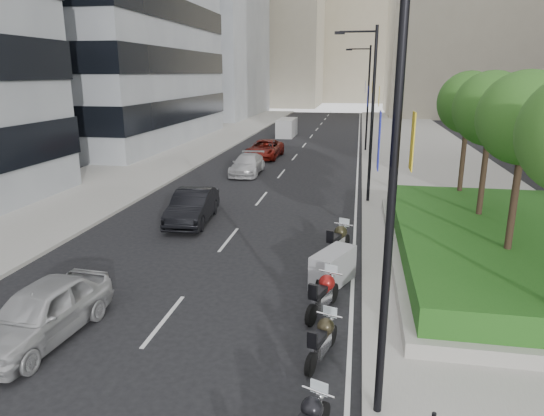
% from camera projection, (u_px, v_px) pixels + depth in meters
% --- Properties ---
extents(sidewalk_right, '(10.00, 100.00, 0.15)m').
position_uv_depth(sidewalk_right, '(429.00, 165.00, 36.52)').
color(sidewalk_right, '#9E9B93').
rests_on(sidewalk_right, ground).
extents(sidewalk_left, '(8.00, 100.00, 0.15)m').
position_uv_depth(sidewalk_left, '(166.00, 156.00, 40.09)').
color(sidewalk_left, '#9E9B93').
rests_on(sidewalk_left, ground).
extents(lane_edge, '(0.12, 100.00, 0.01)m').
position_uv_depth(lane_edge, '(358.00, 163.00, 37.44)').
color(lane_edge, silver).
rests_on(lane_edge, ground).
extents(lane_centre, '(0.12, 100.00, 0.01)m').
position_uv_depth(lane_centre, '(291.00, 161.00, 38.32)').
color(lane_centre, silver).
rests_on(lane_centre, ground).
extents(building_grey_far, '(22.00, 26.00, 30.00)m').
position_uv_depth(building_grey_far, '(186.00, 19.00, 76.04)').
color(building_grey_far, gray).
rests_on(building_grey_far, ground).
extents(building_cream_right, '(28.00, 24.00, 36.00)m').
position_uv_depth(building_cream_right, '(482.00, 0.00, 76.91)').
color(building_cream_right, '#B7AD93').
rests_on(building_cream_right, ground).
extents(building_cream_left, '(26.00, 24.00, 34.00)m').
position_uv_depth(building_cream_left, '(261.00, 23.00, 102.93)').
color(building_cream_left, '#B7AD93').
rests_on(building_cream_left, ground).
extents(building_cream_centre, '(30.00, 24.00, 38.00)m').
position_uv_depth(building_cream_centre, '(357.00, 21.00, 117.96)').
color(building_cream_centre, '#B7AD93').
rests_on(building_cream_centre, ground).
extents(planter, '(10.00, 14.00, 0.40)m').
position_uv_depth(planter, '(532.00, 258.00, 17.32)').
color(planter, '#A3A098').
rests_on(planter, sidewalk_right).
extents(hedge, '(9.40, 13.40, 0.80)m').
position_uv_depth(hedge, '(535.00, 242.00, 17.15)').
color(hedge, '#1B5016').
rests_on(hedge, planter).
extents(tree_1, '(2.80, 2.80, 6.30)m').
position_uv_depth(tree_1, '(525.00, 119.00, 14.31)').
color(tree_1, '#332319').
rests_on(tree_1, planter).
extents(tree_2, '(2.80, 2.80, 6.30)m').
position_uv_depth(tree_2, '(491.00, 109.00, 18.10)').
color(tree_2, '#332319').
rests_on(tree_2, planter).
extents(tree_3, '(2.80, 2.80, 6.30)m').
position_uv_depth(tree_3, '(469.00, 103.00, 21.90)').
color(tree_3, '#332319').
rests_on(tree_3, planter).
extents(lamp_post_0, '(2.34, 0.45, 9.00)m').
position_uv_depth(lamp_post_0, '(384.00, 171.00, 8.51)').
color(lamp_post_0, black).
rests_on(lamp_post_0, ground).
extents(lamp_post_1, '(2.34, 0.45, 9.00)m').
position_uv_depth(lamp_post_1, '(370.00, 107.00, 24.63)').
color(lamp_post_1, black).
rests_on(lamp_post_1, ground).
extents(lamp_post_2, '(2.34, 0.45, 9.00)m').
position_uv_depth(lamp_post_2, '(366.00, 93.00, 41.70)').
color(lamp_post_2, black).
rests_on(lamp_post_2, ground).
extents(motorcycle_3, '(0.79, 1.94, 0.99)m').
position_uv_depth(motorcycle_3, '(322.00, 339.00, 11.69)').
color(motorcycle_3, black).
rests_on(motorcycle_3, ground).
extents(motorcycle_4, '(0.94, 2.13, 1.10)m').
position_uv_depth(motorcycle_4, '(323.00, 294.00, 13.95)').
color(motorcycle_4, black).
rests_on(motorcycle_4, ground).
extents(motorcycle_5, '(1.49, 2.06, 1.16)m').
position_uv_depth(motorcycle_5, '(333.00, 268.00, 15.84)').
color(motorcycle_5, black).
rests_on(motorcycle_5, ground).
extents(motorcycle_6, '(1.00, 2.18, 1.13)m').
position_uv_depth(motorcycle_6, '(338.00, 241.00, 18.35)').
color(motorcycle_6, black).
rests_on(motorcycle_6, ground).
extents(car_a, '(2.15, 4.54, 1.50)m').
position_uv_depth(car_a, '(41.00, 312.00, 12.55)').
color(car_a, '#AEAEB0').
rests_on(car_a, ground).
extents(car_b, '(1.98, 4.73, 1.52)m').
position_uv_depth(car_b, '(192.00, 207.00, 22.47)').
color(car_b, black).
rests_on(car_b, ground).
extents(car_c, '(2.00, 4.69, 1.35)m').
position_uv_depth(car_c, '(247.00, 164.00, 33.27)').
color(car_c, '#B9B9BB').
rests_on(car_c, ground).
extents(car_d, '(2.62, 5.35, 1.46)m').
position_uv_depth(car_d, '(265.00, 149.00, 39.65)').
color(car_d, '#64110B').
rests_on(car_d, ground).
extents(delivery_van, '(1.80, 4.61, 1.93)m').
position_uv_depth(delivery_van, '(287.00, 128.00, 52.94)').
color(delivery_van, silver).
rests_on(delivery_van, ground).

